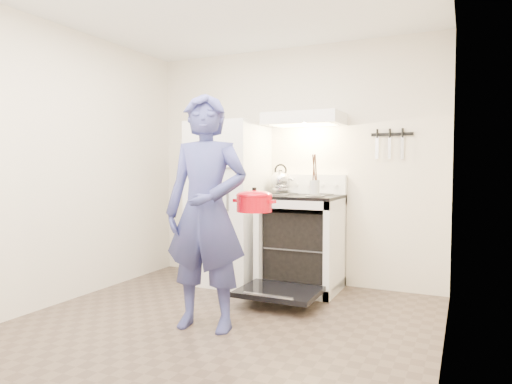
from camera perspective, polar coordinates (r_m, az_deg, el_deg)
floor at (r=3.53m, az=-6.37°, el=-17.31°), size 3.60×3.60×0.00m
back_wall at (r=4.93m, az=4.43°, el=3.36°), size 3.20×0.02×2.50m
refrigerator at (r=4.87m, az=-3.44°, el=-1.35°), size 0.70×0.70×1.70m
stove_body at (r=4.62m, az=5.67°, el=-6.49°), size 0.76×0.65×0.92m
cooktop at (r=4.56m, az=5.71°, el=-0.59°), size 0.76×0.65×0.03m
backsplash at (r=4.82m, az=6.82°, el=0.97°), size 0.76×0.07×0.20m
oven_door at (r=4.14m, az=2.89°, el=-12.35°), size 0.70×0.54×0.04m
oven_rack at (r=4.62m, az=5.67°, el=-6.73°), size 0.60×0.52×0.01m
range_hood at (r=4.65m, az=6.07°, el=9.04°), size 0.76×0.50×0.12m
knife_strip at (r=4.67m, az=16.65°, el=6.93°), size 0.40×0.02×0.03m
pizza_stone at (r=4.53m, az=5.73°, el=-6.76°), size 0.32×0.32×0.02m
tea_kettle at (r=4.83m, az=3.09°, el=1.65°), size 0.25×0.21×0.31m
utensil_jar at (r=4.24m, az=7.34°, el=0.60°), size 0.10×0.10×0.13m
person at (r=3.47m, az=-6.26°, el=-2.55°), size 0.70×0.51×1.78m
dutch_oven at (r=3.53m, az=-0.22°, el=-1.45°), size 0.35×0.28×0.23m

